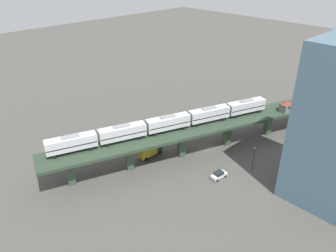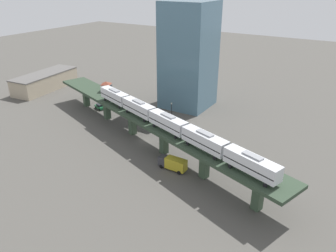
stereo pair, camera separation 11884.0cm
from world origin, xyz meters
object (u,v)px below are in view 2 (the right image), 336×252
(street_car_green, at_px, (100,106))
(delivery_truck, at_px, (173,163))
(warehouse_building, at_px, (45,81))
(subway_train, at_px, (168,122))
(signal_hut, at_px, (106,86))
(street_car_white, at_px, (190,131))
(street_lamp, at_px, (171,111))
(office_tower, at_px, (189,56))

(street_car_green, relative_size, delivery_truck, 0.66)
(warehouse_building, bearing_deg, delivery_truck, -108.79)
(subway_train, distance_m, warehouse_building, 77.41)
(signal_hut, distance_m, street_car_white, 32.78)
(street_car_green, relative_size, warehouse_building, 0.16)
(signal_hut, distance_m, warehouse_building, 41.00)
(street_lamp, bearing_deg, subway_train, -151.21)
(subway_train, bearing_deg, warehouse_building, 72.85)
(signal_hut, relative_size, street_car_green, 0.86)
(street_car_green, xyz_separation_m, warehouse_building, (5.36, 34.57, 2.47))
(subway_train, relative_size, signal_hut, 14.59)
(subway_train, xyz_separation_m, delivery_truck, (-3.53, -3.55, -8.74))
(street_car_white, height_order, office_tower, office_tower)
(street_lamp, xyz_separation_m, office_tower, (17.09, 3.40, 13.89))
(street_car_white, distance_m, delivery_truck, 20.52)
(warehouse_building, bearing_deg, street_car_white, -95.26)
(signal_hut, bearing_deg, street_lamp, -79.31)
(street_car_white, distance_m, street_car_green, 36.93)
(street_car_white, xyz_separation_m, warehouse_building, (6.58, 71.48, 2.47))
(office_tower, bearing_deg, signal_hut, 137.91)
(subway_train, distance_m, street_car_green, 43.84)
(subway_train, bearing_deg, street_lamp, 28.79)
(street_lamp, bearing_deg, street_car_green, 95.51)
(delivery_truck, xyz_separation_m, office_tower, (40.71, 17.99, 16.24))
(signal_hut, relative_size, office_tower, 0.11)
(street_car_green, distance_m, warehouse_building, 35.07)
(subway_train, bearing_deg, street_car_green, 66.04)
(office_tower, bearing_deg, street_lamp, -168.75)
(delivery_truck, xyz_separation_m, warehouse_building, (26.27, 77.21, 1.65))
(street_car_white, relative_size, street_car_green, 0.96)
(street_car_white, relative_size, office_tower, 0.13)
(signal_hut, distance_m, street_lamp, 23.80)
(warehouse_building, distance_m, office_tower, 62.68)
(signal_hut, height_order, office_tower, office_tower)
(subway_train, xyz_separation_m, warehouse_building, (22.74, 73.66, -7.09))
(signal_hut, xyz_separation_m, street_car_white, (0.36, -31.57, -8.82))
(subway_train, relative_size, office_tower, 1.66)
(delivery_truck, bearing_deg, warehouse_building, 71.21)
(street_car_white, distance_m, warehouse_building, 71.82)
(street_car_green, distance_m, office_tower, 35.93)
(street_car_white, distance_m, street_lamp, 10.19)
(signal_hut, xyz_separation_m, street_car_green, (1.58, 5.34, -8.82))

